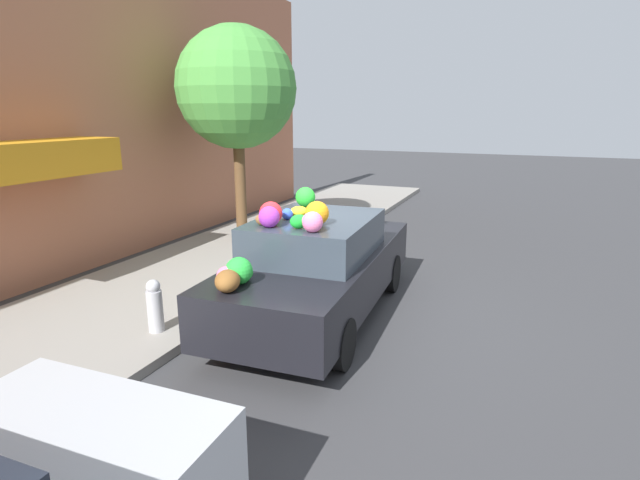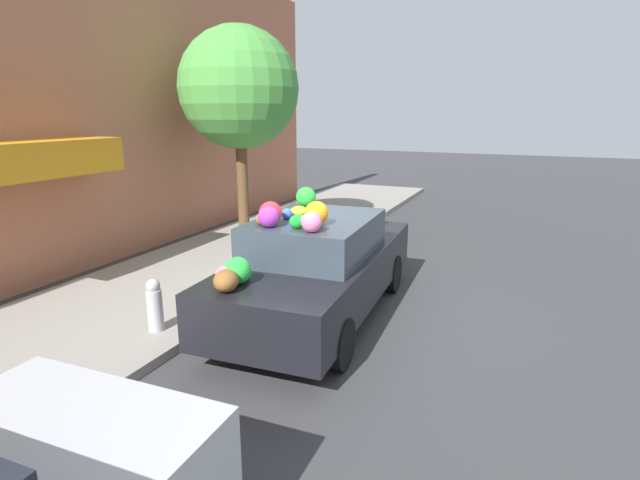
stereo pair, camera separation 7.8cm
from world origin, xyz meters
The scene contains 6 objects.
ground_plane centered at (0.00, 0.00, 0.00)m, with size 60.00×60.00×0.00m, color #38383A.
sidewalk_curb centered at (0.00, 2.70, 0.06)m, with size 24.00×3.20×0.12m.
building_facade centered at (-0.04, 4.92, 3.04)m, with size 18.00×1.20×6.16m.
street_tree centered at (3.06, 3.18, 3.33)m, with size 2.51×2.51×4.48m.
fire_hydrant centered at (-1.57, 1.62, 0.47)m, with size 0.20×0.20×0.70m.
art_car centered at (-0.06, -0.01, 0.78)m, with size 4.47×1.90×1.79m.
Camera 2 is at (-6.19, -2.74, 2.90)m, focal length 28.00 mm.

